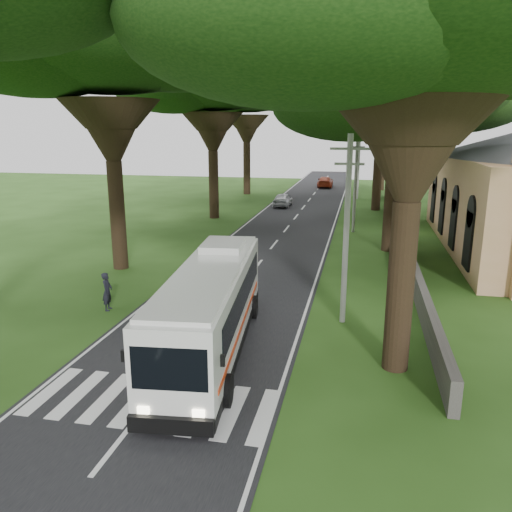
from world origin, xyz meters
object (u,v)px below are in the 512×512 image
(pole_near, at_px, (346,228))
(pedestrian, at_px, (107,291))
(pole_far, at_px, (359,164))
(distant_car_a, at_px, (283,200))
(coach_bus, at_px, (211,306))
(pole_mid, at_px, (356,180))
(distant_car_c, at_px, (325,182))

(pole_near, height_order, pedestrian, pole_near)
(pole_far, height_order, pedestrian, pole_far)
(pole_near, bearing_deg, distant_car_a, 103.51)
(pedestrian, bearing_deg, coach_bus, -127.36)
(pole_mid, distance_m, distant_car_a, 14.93)
(pole_near, xyz_separation_m, pole_mid, (0.00, 20.00, 0.00))
(pole_mid, height_order, coach_bus, pole_mid)
(pole_mid, xyz_separation_m, pedestrian, (-10.72, -20.79, -3.28))
(distant_car_a, xyz_separation_m, pedestrian, (-2.96, -33.08, 0.14))
(pole_far, bearing_deg, distant_car_a, -135.18)
(distant_car_a, bearing_deg, coach_bus, 95.95)
(pole_mid, bearing_deg, pole_far, 90.00)
(pole_near, height_order, coach_bus, pole_near)
(distant_car_a, height_order, distant_car_c, distant_car_c)
(distant_car_a, bearing_deg, pole_far, -134.04)
(pole_near, relative_size, coach_bus, 0.70)
(distant_car_c, bearing_deg, coach_bus, 88.50)
(coach_bus, bearing_deg, distant_car_c, 84.05)
(pole_mid, relative_size, coach_bus, 0.70)
(pole_near, bearing_deg, pedestrian, -175.80)
(coach_bus, xyz_separation_m, pedestrian, (-6.01, 3.22, -0.89))
(distant_car_a, bearing_deg, pole_mid, 123.40)
(coach_bus, bearing_deg, pedestrian, 145.87)
(pole_mid, distance_m, distant_car_c, 32.15)
(pole_far, height_order, coach_bus, pole_far)
(pedestrian, bearing_deg, pole_mid, -36.45)
(pole_far, xyz_separation_m, coach_bus, (-4.71, -44.01, -2.39))
(pole_near, height_order, distant_car_a, pole_near)
(distant_car_a, height_order, pedestrian, pedestrian)
(distant_car_c, xyz_separation_m, pedestrian, (-6.02, -52.40, 0.11))
(coach_bus, bearing_deg, pole_near, 34.47)
(coach_bus, relative_size, pedestrian, 6.39)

